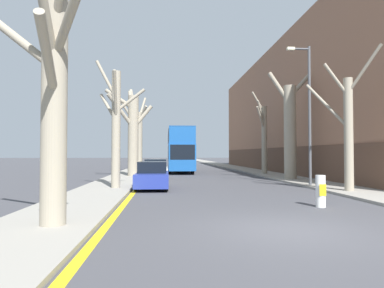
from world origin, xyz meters
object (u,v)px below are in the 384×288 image
(street_tree_left_3, at_px, (139,137))
(parked_car_1, at_px, (156,170))
(street_tree_right_1, at_px, (290,127))
(lamp_post, at_px, (308,108))
(parked_car_0, at_px, (152,176))
(street_tree_left_2, at_px, (132,130))
(street_tree_left_1, at_px, (116,125))
(street_tree_right_0, at_px, (347,128))
(traffic_bollard, at_px, (321,191))
(double_decker_bus, at_px, (180,148))
(street_tree_left_0, at_px, (52,96))
(street_tree_right_2, at_px, (264,137))

(street_tree_left_3, xyz_separation_m, parked_car_1, (2.13, -11.27, -2.97))
(street_tree_right_1, relative_size, lamp_post, 1.00)
(street_tree_right_1, relative_size, parked_car_0, 1.97)
(street_tree_left_2, bearing_deg, street_tree_left_1, -89.57)
(street_tree_right_0, height_order, street_tree_right_1, street_tree_right_1)
(traffic_bollard, bearing_deg, lamp_post, 69.66)
(parked_car_0, relative_size, lamp_post, 0.51)
(street_tree_right_1, relative_size, double_decker_bus, 0.78)
(street_tree_left_0, relative_size, double_decker_bus, 0.65)
(street_tree_right_0, relative_size, parked_car_1, 1.56)
(street_tree_left_0, distance_m, street_tree_left_2, 19.42)
(lamp_post, relative_size, traffic_bollard, 7.12)
(street_tree_left_0, bearing_deg, street_tree_right_2, 61.36)
(street_tree_left_3, relative_size, lamp_post, 1.00)
(street_tree_left_2, height_order, street_tree_right_2, street_tree_left_2)
(street_tree_left_3, height_order, parked_car_0, street_tree_left_3)
(double_decker_bus, bearing_deg, street_tree_left_2, -119.91)
(street_tree_left_1, xyz_separation_m, street_tree_left_2, (-0.08, 9.89, 0.42))
(street_tree_left_1, xyz_separation_m, street_tree_right_1, (11.62, 5.61, 0.38))
(parked_car_0, bearing_deg, street_tree_left_3, 96.73)
(street_tree_left_1, bearing_deg, double_decker_bus, 76.42)
(street_tree_right_1, xyz_separation_m, traffic_bollard, (-3.41, -12.05, -3.24))
(street_tree_left_3, height_order, traffic_bollard, street_tree_left_3)
(double_decker_bus, height_order, lamp_post, lamp_post)
(street_tree_right_0, relative_size, street_tree_right_2, 0.92)
(street_tree_left_0, relative_size, street_tree_left_2, 0.90)
(lamp_post, bearing_deg, traffic_bollard, -110.34)
(street_tree_left_1, relative_size, parked_car_1, 1.56)
(double_decker_bus, distance_m, parked_car_1, 10.37)
(street_tree_left_0, height_order, street_tree_right_0, street_tree_right_0)
(street_tree_left_0, bearing_deg, lamp_post, 42.78)
(street_tree_right_0, bearing_deg, street_tree_right_1, 89.31)
(double_decker_bus, distance_m, lamp_post, 17.93)
(street_tree_right_2, bearing_deg, parked_car_0, -129.76)
(street_tree_left_2, bearing_deg, parked_car_1, -52.25)
(street_tree_right_0, distance_m, parked_car_1, 13.83)
(parked_car_1, bearing_deg, lamp_post, -36.11)
(street_tree_right_2, bearing_deg, traffic_bollard, -100.36)
(street_tree_left_1, height_order, lamp_post, lamp_post)
(street_tree_left_1, height_order, double_decker_bus, street_tree_left_1)
(street_tree_right_1, bearing_deg, lamp_post, -98.64)
(street_tree_left_3, bearing_deg, parked_car_1, -79.30)
(double_decker_bus, bearing_deg, parked_car_1, -102.72)
(street_tree_left_2, relative_size, street_tree_right_1, 0.93)
(parked_car_0, xyz_separation_m, parked_car_1, (0.00, 6.76, 0.01))
(street_tree_right_1, distance_m, double_decker_bus, 13.90)
(street_tree_left_1, bearing_deg, street_tree_right_2, 46.39)
(street_tree_left_0, bearing_deg, parked_car_1, 82.67)
(street_tree_left_1, distance_m, traffic_bollard, 10.82)
(street_tree_right_0, distance_m, parked_car_0, 10.32)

